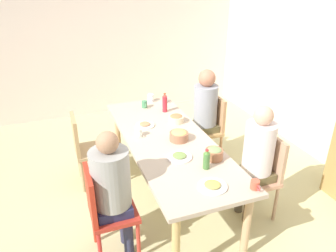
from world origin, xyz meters
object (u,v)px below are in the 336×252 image
at_px(person_2, 112,184).
at_px(plate_1, 212,186).
at_px(bowl_1, 179,135).
at_px(person_3, 257,154).
at_px(cup_4, 151,98).
at_px(chair_2, 104,208).
at_px(cup_0, 165,100).
at_px(person_0, 205,109).
at_px(bowl_0, 176,118).
at_px(plate_0, 179,156).
at_px(cup_2, 138,132).
at_px(cup_1, 144,104).
at_px(bottle_1, 165,103).
at_px(chair_0, 210,125).
at_px(chair_1, 86,146).
at_px(chair_3, 262,172).
at_px(bowl_2, 214,153).
at_px(cup_3, 255,185).
at_px(plate_2, 145,125).
at_px(bottle_0, 206,160).
at_px(dining_table, 168,145).

bearing_deg(person_2, plate_1, 65.97).
bearing_deg(bowl_1, person_3, 50.21).
bearing_deg(cup_4, chair_2, -29.74).
relative_size(cup_0, cup_4, 0.97).
xyz_separation_m(person_0, bowl_0, (0.23, -0.49, 0.04)).
bearing_deg(cup_4, plate_0, -7.20).
distance_m(cup_0, cup_2, 1.04).
bearing_deg(cup_1, bottle_1, 43.43).
relative_size(chair_0, person_3, 0.72).
bearing_deg(plate_1, cup_4, 176.91).
bearing_deg(person_3, plate_1, -62.98).
distance_m(chair_1, plate_1, 1.77).
bearing_deg(cup_4, chair_0, 51.59).
xyz_separation_m(chair_3, cup_0, (-1.60, -0.48, 0.28)).
xyz_separation_m(bowl_2, cup_2, (-0.71, -0.55, -0.02)).
bearing_deg(bowl_2, cup_3, 10.17).
xyz_separation_m(chair_0, cup_4, (-0.52, -0.65, 0.29)).
distance_m(plate_2, cup_4, 0.78).
bearing_deg(person_2, chair_3, 90.00).
bearing_deg(chair_0, plate_2, -78.05).
xyz_separation_m(plate_0, plate_1, (0.53, 0.08, 0.00)).
distance_m(chair_0, bottle_0, 1.46).
xyz_separation_m(dining_table, cup_0, (-1.01, 0.33, 0.11)).
height_order(plate_2, bottle_0, bottle_0).
bearing_deg(cup_4, plate_2, -22.57).
distance_m(chair_1, plate_2, 0.75).
height_order(plate_2, cup_4, cup_4).
relative_size(chair_1, cup_2, 7.83).
distance_m(bowl_0, bottle_1, 0.35).
bearing_deg(person_3, plate_0, -103.85).
xyz_separation_m(bowl_0, bottle_1, (-0.34, -0.02, 0.07)).
relative_size(person_2, cup_4, 10.95).
bearing_deg(chair_0, plate_1, -26.65).
bearing_deg(cup_3, bowl_2, -169.83).
bearing_deg(cup_0, bottle_1, -20.73).
bearing_deg(bowl_0, bowl_2, 2.15).
bearing_deg(cup_3, plate_0, -149.24).
distance_m(person_2, plate_0, 0.72).
bearing_deg(chair_1, cup_2, 51.99).
xyz_separation_m(chair_2, person_2, (0.00, 0.09, 0.24)).
xyz_separation_m(dining_table, plate_0, (0.40, -0.03, 0.09)).
distance_m(chair_1, chair_2, 1.18).
xyz_separation_m(person_2, person_3, (-0.00, 1.44, -0.00)).
bearing_deg(chair_3, cup_0, -163.38).
height_order(dining_table, bowl_0, bowl_0).
relative_size(chair_3, bowl_1, 4.50).
height_order(plate_1, cup_2, cup_2).
relative_size(cup_0, cup_2, 0.96).
height_order(person_3, plate_1, person_3).
bearing_deg(chair_3, cup_4, -158.93).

